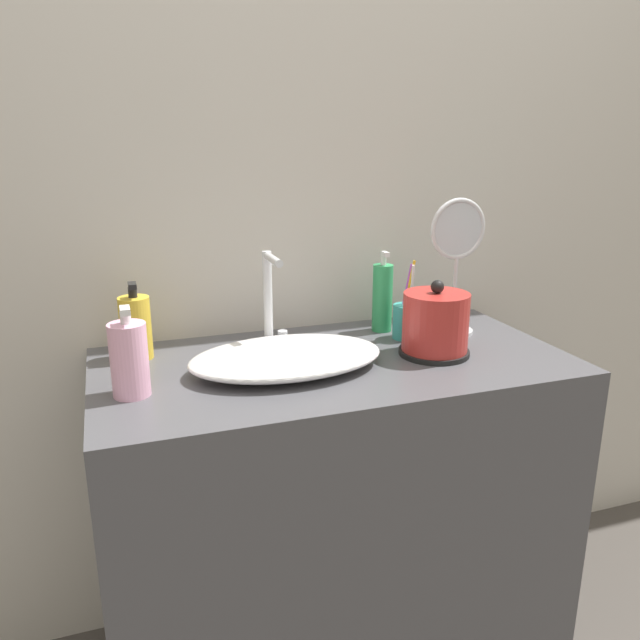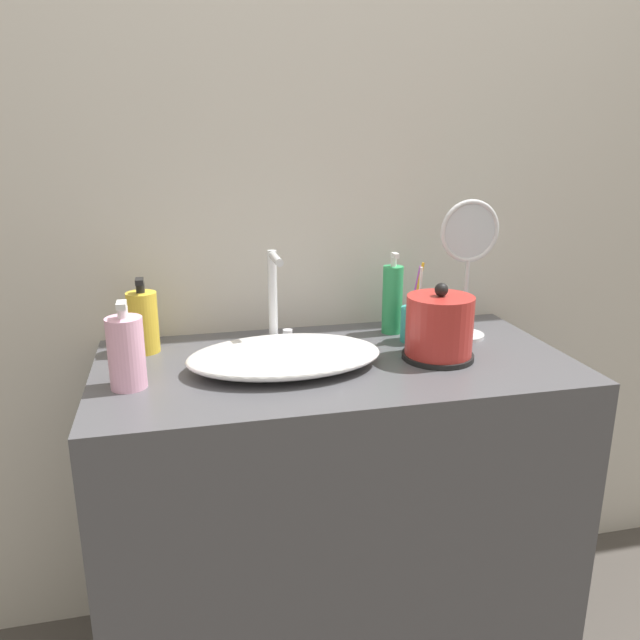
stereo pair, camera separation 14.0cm
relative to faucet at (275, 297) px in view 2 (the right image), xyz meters
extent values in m
cube|color=beige|center=(0.12, 0.17, 0.35)|extent=(6.00, 0.04, 2.60)
cube|color=#4C4C51|center=(0.12, -0.12, -0.54)|extent=(1.09, 0.55, 0.82)
ellipsoid|color=white|center=(0.00, -0.14, -0.10)|extent=(0.43, 0.26, 0.06)
cylinder|color=silver|center=(0.00, 0.01, -0.01)|extent=(0.02, 0.02, 0.24)
cylinder|color=silver|center=(0.00, -0.04, 0.10)|extent=(0.02, 0.11, 0.02)
cylinder|color=silver|center=(0.03, 0.01, -0.11)|extent=(0.02, 0.02, 0.04)
cylinder|color=black|center=(0.35, -0.16, -0.12)|extent=(0.17, 0.17, 0.01)
cylinder|color=#B22D28|center=(0.35, -0.16, -0.05)|extent=(0.15, 0.15, 0.15)
sphere|color=black|center=(0.35, -0.16, 0.04)|extent=(0.03, 0.03, 0.03)
cylinder|color=teal|center=(0.35, -0.03, -0.09)|extent=(0.07, 0.07, 0.09)
cylinder|color=#B24CCC|center=(0.35, -0.02, -0.02)|extent=(0.03, 0.01, 0.16)
cylinder|color=yellow|center=(0.35, -0.02, -0.01)|extent=(0.03, 0.02, 0.16)
cylinder|color=white|center=(0.36, -0.03, -0.02)|extent=(0.01, 0.02, 0.16)
cylinder|color=#EAA8C6|center=(-0.34, -0.18, -0.05)|extent=(0.07, 0.07, 0.15)
cylinder|color=white|center=(-0.34, -0.18, 0.03)|extent=(0.02, 0.02, 0.02)
cube|color=white|center=(-0.34, -0.19, 0.05)|extent=(0.02, 0.04, 0.01)
cylinder|color=#2D9956|center=(0.31, 0.05, -0.04)|extent=(0.05, 0.05, 0.18)
cylinder|color=white|center=(0.31, 0.05, 0.06)|extent=(0.01, 0.01, 0.02)
cube|color=white|center=(0.31, 0.04, 0.08)|extent=(0.01, 0.03, 0.01)
cylinder|color=gold|center=(-0.31, 0.04, -0.06)|extent=(0.07, 0.07, 0.15)
cylinder|color=black|center=(-0.31, 0.04, 0.03)|extent=(0.02, 0.02, 0.02)
cube|color=black|center=(-0.31, 0.03, 0.05)|extent=(0.02, 0.04, 0.01)
cylinder|color=silver|center=(0.48, -0.03, -0.12)|extent=(0.11, 0.11, 0.01)
cylinder|color=silver|center=(0.48, -0.03, -0.02)|extent=(0.01, 0.01, 0.19)
torus|color=silver|center=(0.48, -0.03, 0.14)|extent=(0.16, 0.01, 0.16)
cylinder|color=silver|center=(0.48, -0.03, 0.14)|extent=(0.13, 0.00, 0.13)
camera|label=1|loc=(-0.36, -1.39, 0.37)|focal=35.00mm
camera|label=2|loc=(-0.23, -1.43, 0.37)|focal=35.00mm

